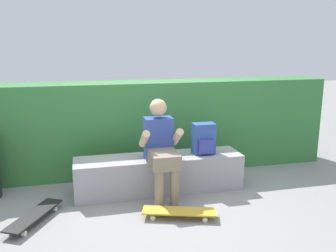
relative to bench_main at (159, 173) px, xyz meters
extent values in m
plane|color=gray|center=(0.00, -0.32, -0.23)|extent=(24.00, 24.00, 0.00)
cube|color=#9A989B|center=(0.00, 0.00, 0.00)|extent=(2.14, 0.49, 0.46)
cube|color=#2D4793|center=(-0.02, -0.07, 0.49)|extent=(0.34, 0.22, 0.52)
sphere|color=#D8AD84|center=(-0.02, -0.07, 0.87)|extent=(0.21, 0.21, 0.21)
cube|color=gray|center=(-0.02, -0.38, 0.31)|extent=(0.32, 0.40, 0.17)
cylinder|color=gray|center=(-0.11, -0.53, 0.00)|extent=(0.11, 0.11, 0.46)
cylinder|color=gray|center=(0.07, -0.53, 0.00)|extent=(0.11, 0.11, 0.46)
cylinder|color=#D8AD84|center=(-0.22, -0.21, 0.53)|extent=(0.09, 0.33, 0.27)
cylinder|color=#D8AD84|center=(0.18, -0.21, 0.53)|extent=(0.09, 0.33, 0.27)
cube|color=gold|center=(0.04, -0.81, -0.15)|extent=(0.82, 0.44, 0.02)
cylinder|color=silver|center=(0.33, -0.82, -0.20)|extent=(0.06, 0.05, 0.05)
cylinder|color=silver|center=(0.29, -0.96, -0.20)|extent=(0.06, 0.05, 0.05)
cylinder|color=silver|center=(-0.20, -0.65, -0.20)|extent=(0.06, 0.05, 0.05)
cylinder|color=silver|center=(-0.25, -0.79, -0.20)|extent=(0.06, 0.05, 0.05)
cube|color=black|center=(-1.48, -0.52, -0.15)|extent=(0.56, 0.80, 0.02)
cylinder|color=silver|center=(-1.41, -0.24, -0.20)|extent=(0.05, 0.06, 0.05)
cylinder|color=silver|center=(-1.28, -0.31, -0.20)|extent=(0.05, 0.06, 0.05)
cylinder|color=silver|center=(-1.68, -0.73, -0.20)|extent=(0.05, 0.06, 0.05)
cylinder|color=silver|center=(-1.55, -0.81, -0.20)|extent=(0.05, 0.06, 0.05)
cube|color=#2D4C99|center=(0.59, 0.00, 0.43)|extent=(0.28, 0.18, 0.40)
cube|color=#343D98|center=(0.59, -0.11, 0.35)|extent=(0.20, 0.05, 0.18)
cube|color=#357639|center=(-0.47, 0.83, 0.43)|extent=(6.39, 0.59, 1.33)
camera|label=1|loc=(-0.93, -4.28, 1.64)|focal=38.56mm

